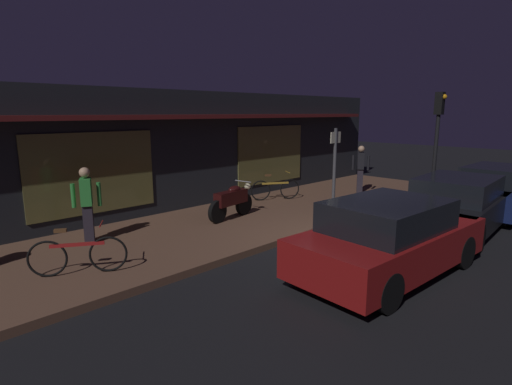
{
  "coord_description": "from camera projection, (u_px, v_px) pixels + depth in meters",
  "views": [
    {
      "loc": [
        -7.24,
        -4.78,
        2.97
      ],
      "look_at": [
        -0.13,
        2.4,
        0.95
      ],
      "focal_mm": 28.2,
      "sensor_mm": 36.0,
      "label": 1
    }
  ],
  "objects": [
    {
      "name": "parked_car_near",
      "position": [
        389.0,
        238.0,
        7.38
      ],
      "size": [
        4.21,
        2.02,
        1.42
      ],
      "color": "black",
      "rests_on": "ground_plane"
    },
    {
      "name": "traffic_light_pole",
      "position": [
        438.0,
        128.0,
        12.85
      ],
      "size": [
        0.24,
        0.33,
        3.6
      ],
      "color": "black",
      "rests_on": "ground_plane"
    },
    {
      "name": "ground_plane",
      "position": [
        336.0,
        249.0,
        8.92
      ],
      "size": [
        60.0,
        60.0,
        0.0
      ],
      "primitive_type": "plane",
      "color": "black"
    },
    {
      "name": "bicycle_parked",
      "position": [
        78.0,
        255.0,
        7.07
      ],
      "size": [
        1.45,
        0.88,
        0.91
      ],
      "color": "black",
      "rests_on": "sidewalk_slab"
    },
    {
      "name": "bicycle_extra",
      "position": [
        275.0,
        189.0,
        13.15
      ],
      "size": [
        1.46,
        0.86,
        0.91
      ],
      "color": "black",
      "rests_on": "sidewalk_slab"
    },
    {
      "name": "person_photographer",
      "position": [
        87.0,
        204.0,
        8.71
      ],
      "size": [
        0.59,
        0.44,
        1.67
      ],
      "color": "#28232D",
      "rests_on": "sidewalk_slab"
    },
    {
      "name": "storefront_building",
      "position": [
        172.0,
        149.0,
        13.01
      ],
      "size": [
        18.0,
        3.3,
        3.6
      ],
      "color": "black",
      "rests_on": "ground_plane"
    },
    {
      "name": "parked_car_across",
      "position": [
        499.0,
        190.0,
        11.95
      ],
      "size": [
        4.11,
        1.8,
        1.42
      ],
      "color": "black",
      "rests_on": "ground_plane"
    },
    {
      "name": "parked_car_far",
      "position": [
        457.0,
        205.0,
        10.0
      ],
      "size": [
        4.21,
        2.03,
        1.42
      ],
      "color": "black",
      "rests_on": "ground_plane"
    },
    {
      "name": "motorcycle",
      "position": [
        232.0,
        200.0,
        10.79
      ],
      "size": [
        1.7,
        0.58,
        0.97
      ],
      "color": "black",
      "rests_on": "sidewalk_slab"
    },
    {
      "name": "sidewalk_slab",
      "position": [
        244.0,
        220.0,
        10.99
      ],
      "size": [
        18.0,
        4.0,
        0.15
      ],
      "primitive_type": "cube",
      "color": "brown",
      "rests_on": "ground_plane"
    },
    {
      "name": "sign_post",
      "position": [
        334.0,
        166.0,
        11.07
      ],
      "size": [
        0.44,
        0.09,
        2.4
      ],
      "color": "#47474C",
      "rests_on": "sidewalk_slab"
    },
    {
      "name": "person_bystander",
      "position": [
        360.0,
        168.0,
        14.25
      ],
      "size": [
        0.44,
        0.56,
        1.67
      ],
      "color": "#28232D",
      "rests_on": "sidewalk_slab"
    }
  ]
}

